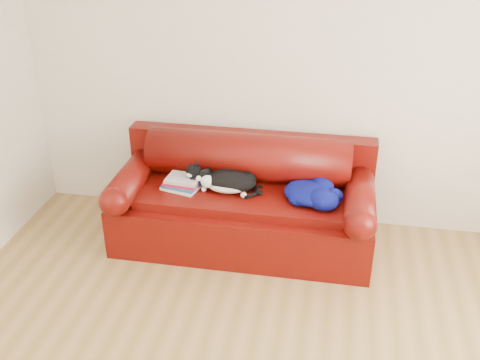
% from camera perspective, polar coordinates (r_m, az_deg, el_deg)
% --- Properties ---
extents(room_shell, '(4.52, 4.02, 2.61)m').
position_cam_1_polar(room_shell, '(2.68, 3.29, 5.11)').
color(room_shell, beige).
rests_on(room_shell, ground).
extents(sofa_base, '(2.10, 0.90, 0.50)m').
position_cam_1_polar(sofa_base, '(4.69, 0.32, -3.82)').
color(sofa_base, '#380B02').
rests_on(sofa_base, ground).
extents(sofa_back, '(2.10, 1.01, 0.88)m').
position_cam_1_polar(sofa_back, '(4.75, 0.85, 0.82)').
color(sofa_back, '#380B02').
rests_on(sofa_back, ground).
extents(book_stack, '(0.33, 0.28, 0.10)m').
position_cam_1_polar(book_stack, '(4.59, -5.86, -0.28)').
color(book_stack, '#EAE6CA').
rests_on(book_stack, sofa_base).
extents(cat, '(0.63, 0.28, 0.22)m').
position_cam_1_polar(cat, '(4.50, -1.19, -0.18)').
color(cat, black).
rests_on(cat, sofa_base).
extents(blanket, '(0.53, 0.54, 0.15)m').
position_cam_1_polar(blanket, '(4.42, 7.32, -1.25)').
color(blanket, '#07024B').
rests_on(blanket, sofa_base).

